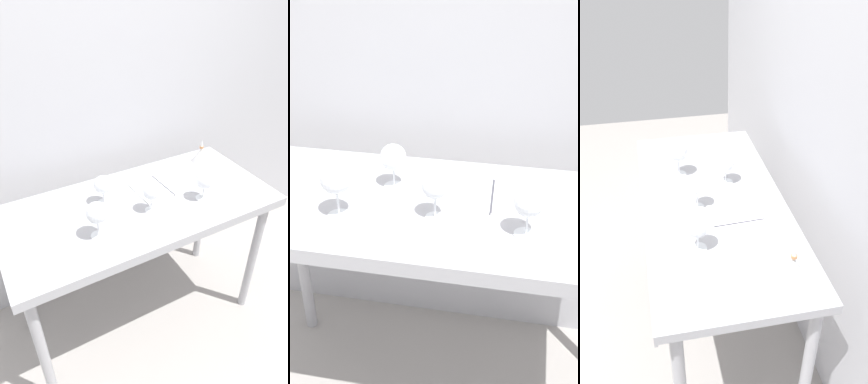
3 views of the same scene
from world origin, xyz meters
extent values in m
plane|color=#9A948F|center=(0.00, 0.00, 0.00)|extent=(6.00, 6.00, 0.00)
cube|color=#B2B2B7|center=(0.00, 0.49, 1.30)|extent=(3.80, 0.04, 2.60)
cube|color=#A5A5AA|center=(0.00, 0.00, 0.88)|extent=(1.40, 0.64, 0.04)
cube|color=#A5A5AA|center=(0.00, -0.33, 0.88)|extent=(1.40, 0.01, 0.05)
cylinder|color=#A5A5AA|center=(-0.64, -0.26, 0.43)|extent=(0.05, 0.05, 0.86)
cylinder|color=#A5A5AA|center=(-0.64, 0.26, 0.43)|extent=(0.05, 0.05, 0.86)
cylinder|color=#A5A5AA|center=(0.64, 0.26, 0.43)|extent=(0.05, 0.05, 0.86)
cylinder|color=white|center=(0.31, -0.13, 0.90)|extent=(0.07, 0.07, 0.00)
cylinder|color=white|center=(0.31, -0.13, 0.94)|extent=(0.01, 0.01, 0.07)
sphere|color=white|center=(0.31, -0.13, 1.02)|extent=(0.09, 0.09, 0.09)
cylinder|color=maroon|center=(0.31, -0.13, 1.00)|extent=(0.06, 0.06, 0.02)
cylinder|color=white|center=(0.02, -0.09, 0.90)|extent=(0.06, 0.06, 0.00)
cylinder|color=white|center=(0.02, -0.09, 0.94)|extent=(0.01, 0.01, 0.08)
sphere|color=white|center=(0.02, -0.09, 1.02)|extent=(0.08, 0.08, 0.08)
cylinder|color=maroon|center=(0.02, -0.09, 1.00)|extent=(0.06, 0.06, 0.03)
cylinder|color=white|center=(-0.27, -0.13, 0.90)|extent=(0.07, 0.07, 0.00)
cylinder|color=white|center=(-0.27, -0.13, 0.95)|extent=(0.01, 0.01, 0.09)
sphere|color=white|center=(-0.27, -0.13, 1.03)|extent=(0.10, 0.10, 0.10)
cylinder|color=maroon|center=(-0.27, -0.13, 1.02)|extent=(0.07, 0.07, 0.02)
cylinder|color=white|center=(-0.15, 0.08, 0.90)|extent=(0.07, 0.07, 0.00)
cylinder|color=white|center=(-0.15, 0.08, 0.94)|extent=(0.01, 0.01, 0.07)
sphere|color=white|center=(-0.15, 0.08, 1.01)|extent=(0.09, 0.09, 0.09)
cylinder|color=maroon|center=(-0.15, 0.08, 1.00)|extent=(0.06, 0.06, 0.03)
cube|color=white|center=(0.11, 0.07, 0.90)|extent=(0.17, 0.23, 0.01)
cube|color=white|center=(0.27, 0.08, 0.90)|extent=(0.17, 0.23, 0.01)
cube|color=#3F3F47|center=(0.19, 0.07, 0.90)|extent=(0.02, 0.22, 0.01)
cube|color=white|center=(-0.39, 0.10, 0.90)|extent=(0.28, 0.29, 0.00)
cone|color=silver|center=(0.53, 0.19, 0.95)|extent=(0.11, 0.11, 0.09)
cylinder|color=#C17F4C|center=(0.53, 0.19, 1.00)|extent=(0.02, 0.02, 0.01)
cone|color=silver|center=(0.53, 0.19, 1.03)|extent=(0.02, 0.02, 0.04)
camera|label=1|loc=(-0.66, -1.25, 1.95)|focal=32.30mm
camera|label=2|loc=(0.29, -1.45, 1.79)|focal=49.42mm
camera|label=3|loc=(1.60, -0.29, 2.05)|focal=40.12mm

